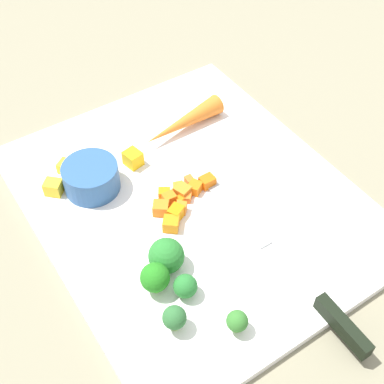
{
  "coord_description": "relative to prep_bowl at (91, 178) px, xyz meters",
  "views": [
    {
      "loc": [
        0.39,
        -0.26,
        0.54
      ],
      "look_at": [
        0.0,
        0.0,
        0.02
      ],
      "focal_mm": 49.12,
      "sensor_mm": 36.0,
      "label": 1
    }
  ],
  "objects": [
    {
      "name": "carrot_dice_0",
      "position": [
        0.08,
        0.07,
        -0.01
      ],
      "size": [
        0.02,
        0.02,
        0.01
      ],
      "primitive_type": "cube",
      "rotation": [
        0.0,
        0.0,
        3.08
      ],
      "color": "orange",
      "rests_on": "cutting_board"
    },
    {
      "name": "ground_plane",
      "position": [
        0.09,
        0.1,
        -0.03
      ],
      "size": [
        4.0,
        4.0,
        0.0
      ],
      "primitive_type": "plane",
      "color": "gray"
    },
    {
      "name": "cutting_board",
      "position": [
        0.09,
        0.1,
        -0.03
      ],
      "size": [
        0.48,
        0.4,
        0.01
      ],
      "primitive_type": "cube",
      "color": "white",
      "rests_on": "ground_plane"
    },
    {
      "name": "carrot_dice_11",
      "position": [
        0.1,
        0.08,
        -0.01
      ],
      "size": [
        0.02,
        0.02,
        0.01
      ],
      "primitive_type": "cube",
      "rotation": [
        0.0,
        0.0,
        2.34
      ],
      "color": "orange",
      "rests_on": "cutting_board"
    },
    {
      "name": "carrot_dice_8",
      "position": [
        0.09,
        0.09,
        -0.01
      ],
      "size": [
        0.02,
        0.02,
        0.01
      ],
      "primitive_type": "cube",
      "rotation": [
        0.0,
        0.0,
        2.37
      ],
      "color": "orange",
      "rests_on": "cutting_board"
    },
    {
      "name": "carrot_dice_5",
      "position": [
        0.08,
        0.09,
        -0.01
      ],
      "size": [
        0.02,
        0.02,
        0.02
      ],
      "primitive_type": "cube",
      "rotation": [
        0.0,
        0.0,
        1.89
      ],
      "color": "orange",
      "rests_on": "cutting_board"
    },
    {
      "name": "carrot_dice_12",
      "position": [
        0.07,
        0.07,
        -0.01
      ],
      "size": [
        0.02,
        0.02,
        0.01
      ],
      "primitive_type": "cube",
      "rotation": [
        0.0,
        0.0,
        2.57
      ],
      "color": "orange",
      "rests_on": "cutting_board"
    },
    {
      "name": "carrot_dice_3",
      "position": [
        0.08,
        0.13,
        -0.01
      ],
      "size": [
        0.02,
        0.02,
        0.01
      ],
      "primitive_type": "cube",
      "rotation": [
        0.0,
        0.0,
        1.59
      ],
      "color": "orange",
      "rests_on": "cutting_board"
    },
    {
      "name": "chef_knife",
      "position": [
        0.27,
        0.13,
        -0.01
      ],
      "size": [
        0.36,
        0.02,
        0.02
      ],
      "rotation": [
        0.0,
        0.0,
        3.12
      ],
      "color": "silver",
      "rests_on": "cutting_board"
    },
    {
      "name": "pepper_dice_0",
      "position": [
        -0.05,
        0.01,
        -0.01
      ],
      "size": [
        0.02,
        0.02,
        0.01
      ],
      "primitive_type": "cube",
      "rotation": [
        0.0,
        0.0,
        1.34
      ],
      "color": "yellow",
      "rests_on": "cutting_board"
    },
    {
      "name": "pepper_dice_3",
      "position": [
        -0.02,
        -0.05,
        -0.01
      ],
      "size": [
        0.03,
        0.03,
        0.02
      ],
      "primitive_type": "cube",
      "rotation": [
        0.0,
        0.0,
        0.8
      ],
      "color": "yellow",
      "rests_on": "cutting_board"
    },
    {
      "name": "carrot_dice_10",
      "position": [
        0.07,
        0.1,
        -0.01
      ],
      "size": [
        0.01,
        0.02,
        0.01
      ],
      "primitive_type": "cube",
      "rotation": [
        0.0,
        0.0,
        2.8
      ],
      "color": "orange",
      "rests_on": "cutting_board"
    },
    {
      "name": "pepper_dice_2",
      "position": [
        -0.05,
        -0.02,
        -0.01
      ],
      "size": [
        0.03,
        0.03,
        0.02
      ],
      "primitive_type": "cube",
      "rotation": [
        0.0,
        0.0,
        2.17
      ],
      "color": "yellow",
      "rests_on": "cutting_board"
    },
    {
      "name": "carrot_dice_4",
      "position": [
        0.12,
        0.05,
        -0.01
      ],
      "size": [
        0.03,
        0.03,
        0.02
      ],
      "primitive_type": "cube",
      "rotation": [
        0.0,
        0.0,
        0.87
      ],
      "color": "orange",
      "rests_on": "cutting_board"
    },
    {
      "name": "broccoli_floret_4",
      "position": [
        0.17,
        0.02,
        0.0
      ],
      "size": [
        0.04,
        0.04,
        0.04
      ],
      "color": "#93BC6A",
      "rests_on": "cutting_board"
    },
    {
      "name": "carrot_dice_2",
      "position": [
        0.09,
        0.08,
        -0.01
      ],
      "size": [
        0.01,
        0.01,
        0.01
      ],
      "primitive_type": "cube",
      "rotation": [
        0.0,
        0.0,
        0.22
      ],
      "color": "orange",
      "rests_on": "cutting_board"
    },
    {
      "name": "carrot_dice_7",
      "position": [
        0.08,
        0.11,
        -0.01
      ],
      "size": [
        0.02,
        0.02,
        0.01
      ],
      "primitive_type": "cube",
      "rotation": [
        0.0,
        0.0,
        2.09
      ],
      "color": "orange",
      "rests_on": "cutting_board"
    },
    {
      "name": "carrot_dice_6",
      "position": [
        0.11,
        0.07,
        -0.01
      ],
      "size": [
        0.02,
        0.02,
        0.02
      ],
      "primitive_type": "cube",
      "rotation": [
        0.0,
        0.0,
        0.47
      ],
      "color": "orange",
      "rests_on": "cutting_board"
    },
    {
      "name": "pepper_dice_1",
      "position": [
        -0.01,
        0.07,
        -0.01
      ],
      "size": [
        0.03,
        0.03,
        0.02
      ],
      "primitive_type": "cube",
      "rotation": [
        0.0,
        0.0,
        0.2
      ],
      "color": "yellow",
      "rests_on": "cutting_board"
    },
    {
      "name": "broccoli_floret_0",
      "position": [
        0.18,
        -0.01,
        0.0
      ],
      "size": [
        0.03,
        0.03,
        0.04
      ],
      "color": "#8DAC59",
      "rests_on": "cutting_board"
    },
    {
      "name": "broccoli_floret_3",
      "position": [
        0.21,
        0.01,
        -0.0
      ],
      "size": [
        0.03,
        0.03,
        0.03
      ],
      "color": "#93B763",
      "rests_on": "cutting_board"
    },
    {
      "name": "carrot_dice_9",
      "position": [
        0.07,
        0.11,
        -0.01
      ],
      "size": [
        0.01,
        0.01,
        0.01
      ],
      "primitive_type": "cube",
      "rotation": [
        0.0,
        0.0,
        1.51
      ],
      "color": "orange",
      "rests_on": "cutting_board"
    },
    {
      "name": "broccoli_floret_2",
      "position": [
        0.28,
        0.04,
        -0.0
      ],
      "size": [
        0.02,
        0.02,
        0.03
      ],
      "color": "#92B857",
      "rests_on": "cutting_board"
    },
    {
      "name": "broccoli_floret_1",
      "position": [
        0.24,
        -0.02,
        0.0
      ],
      "size": [
        0.03,
        0.03,
        0.04
      ],
      "color": "#90B75A",
      "rests_on": "cutting_board"
    },
    {
      "name": "carrot_dice_1",
      "position": [
        0.09,
        0.05,
        -0.01
      ],
      "size": [
        0.03,
        0.03,
        0.02
      ],
      "primitive_type": "cube",
      "rotation": [
        0.0,
        0.0,
        0.92
      ],
      "color": "orange",
      "rests_on": "cutting_board"
    },
    {
      "name": "whole_carrot",
      "position": [
        -0.03,
        0.17,
        -0.0
      ],
      "size": [
        0.05,
        0.14,
        0.03
      ],
      "primitive_type": "cone",
      "rotation": [
        1.57,
        0.0,
        0.12
      ],
      "color": "orange",
      "rests_on": "cutting_board"
    },
    {
      "name": "prep_bowl",
      "position": [
        0.0,
        0.0,
        0.0
      ],
      "size": [
        0.08,
        0.08,
        0.04
      ],
      "primitive_type": "cylinder",
      "color": "#2D578F",
      "rests_on": "cutting_board"
    }
  ]
}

